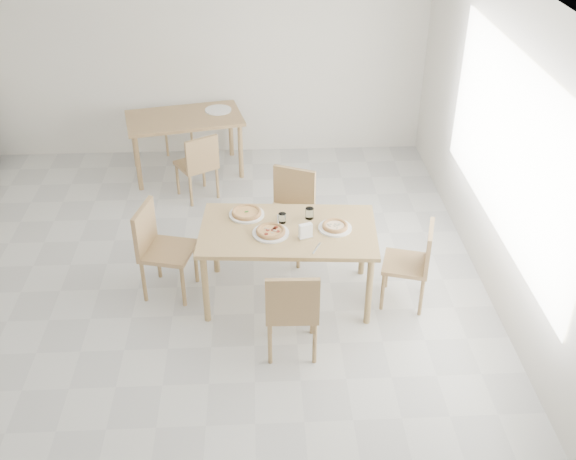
{
  "coord_description": "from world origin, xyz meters",
  "views": [
    {
      "loc": [
        0.82,
        -4.85,
        3.99
      ],
      "look_at": [
        1.08,
        0.26,
        0.74
      ],
      "focal_mm": 42.0,
      "sensor_mm": 36.0,
      "label": 1
    }
  ],
  "objects_px": {
    "pizza_margherita": "(247,212)",
    "tumbler_b": "(282,218)",
    "plate_margherita": "(247,214)",
    "pizza_pepperoni": "(271,231)",
    "tumbler_a": "(309,213)",
    "plate_pepperoni": "(271,233)",
    "pizza_mushroom": "(335,226)",
    "chair_east": "(415,260)",
    "chair_back_n": "(179,117)",
    "plate_mushroom": "(335,228)",
    "napkin_holder": "(306,232)",
    "chair_back_s": "(199,162)",
    "chair_west": "(158,244)",
    "chair_south": "(292,307)",
    "main_table": "(288,236)",
    "plate_empty": "(218,110)",
    "second_table": "(185,124)",
    "chair_north": "(290,207)"
  },
  "relations": [
    {
      "from": "plate_margherita",
      "to": "plate_mushroom",
      "type": "height_order",
      "value": "same"
    },
    {
      "from": "pizza_mushroom",
      "to": "second_table",
      "type": "relative_size",
      "value": 0.16
    },
    {
      "from": "chair_west",
      "to": "chair_north",
      "type": "bearing_deg",
      "value": -49.39
    },
    {
      "from": "pizza_mushroom",
      "to": "pizza_pepperoni",
      "type": "height_order",
      "value": "same"
    },
    {
      "from": "main_table",
      "to": "tumbler_a",
      "type": "relative_size",
      "value": 15.87
    },
    {
      "from": "plate_mushroom",
      "to": "pizza_mushroom",
      "type": "xyz_separation_m",
      "value": [
        0.0,
        0.0,
        0.02
      ]
    },
    {
      "from": "plate_pepperoni",
      "to": "chair_back_s",
      "type": "relative_size",
      "value": 0.4
    },
    {
      "from": "pizza_pepperoni",
      "to": "plate_empty",
      "type": "distance_m",
      "value": 2.94
    },
    {
      "from": "plate_margherita",
      "to": "pizza_pepperoni",
      "type": "relative_size",
      "value": 0.95
    },
    {
      "from": "chair_west",
      "to": "tumbler_b",
      "type": "distance_m",
      "value": 1.18
    },
    {
      "from": "chair_north",
      "to": "tumbler_b",
      "type": "relative_size",
      "value": 9.8
    },
    {
      "from": "napkin_holder",
      "to": "chair_south",
      "type": "bearing_deg",
      "value": -121.73
    },
    {
      "from": "chair_east",
      "to": "plate_margherita",
      "type": "xyz_separation_m",
      "value": [
        -1.53,
        0.41,
        0.28
      ]
    },
    {
      "from": "pizza_margherita",
      "to": "main_table",
      "type": "bearing_deg",
      "value": -34.99
    },
    {
      "from": "main_table",
      "to": "napkin_holder",
      "type": "bearing_deg",
      "value": -42.21
    },
    {
      "from": "chair_east",
      "to": "pizza_mushroom",
      "type": "bearing_deg",
      "value": -84.32
    },
    {
      "from": "main_table",
      "to": "chair_south",
      "type": "height_order",
      "value": "chair_south"
    },
    {
      "from": "napkin_holder",
      "to": "chair_back_s",
      "type": "distance_m",
      "value": 2.37
    },
    {
      "from": "chair_west",
      "to": "plate_mushroom",
      "type": "relative_size",
      "value": 3.02
    },
    {
      "from": "plate_pepperoni",
      "to": "chair_back_s",
      "type": "distance_m",
      "value": 2.16
    },
    {
      "from": "pizza_margherita",
      "to": "tumbler_a",
      "type": "height_order",
      "value": "tumbler_a"
    },
    {
      "from": "plate_empty",
      "to": "chair_north",
      "type": "bearing_deg",
      "value": -68.54
    },
    {
      "from": "pizza_mushroom",
      "to": "chair_east",
      "type": "bearing_deg",
      "value": -10.74
    },
    {
      "from": "napkin_holder",
      "to": "plate_mushroom",
      "type": "bearing_deg",
      "value": 8.24
    },
    {
      "from": "plate_pepperoni",
      "to": "chair_back_n",
      "type": "height_order",
      "value": "chair_back_n"
    },
    {
      "from": "chair_east",
      "to": "tumbler_b",
      "type": "xyz_separation_m",
      "value": [
        -1.2,
        0.27,
        0.31
      ]
    },
    {
      "from": "chair_north",
      "to": "pizza_pepperoni",
      "type": "height_order",
      "value": "chair_north"
    },
    {
      "from": "pizza_mushroom",
      "to": "napkin_holder",
      "type": "relative_size",
      "value": 1.73
    },
    {
      "from": "chair_south",
      "to": "chair_east",
      "type": "bearing_deg",
      "value": -148.66
    },
    {
      "from": "main_table",
      "to": "chair_back_n",
      "type": "xyz_separation_m",
      "value": [
        -1.3,
        3.35,
        -0.22
      ]
    },
    {
      "from": "pizza_mushroom",
      "to": "chair_north",
      "type": "bearing_deg",
      "value": 114.43
    },
    {
      "from": "chair_west",
      "to": "pizza_mushroom",
      "type": "distance_m",
      "value": 1.65
    },
    {
      "from": "tumbler_b",
      "to": "second_table",
      "type": "bearing_deg",
      "value": 113.59
    },
    {
      "from": "plate_margherita",
      "to": "pizza_pepperoni",
      "type": "bearing_deg",
      "value": -57.12
    },
    {
      "from": "chair_east",
      "to": "pizza_mushroom",
      "type": "distance_m",
      "value": 0.8
    },
    {
      "from": "plate_margherita",
      "to": "tumbler_a",
      "type": "distance_m",
      "value": 0.59
    },
    {
      "from": "chair_west",
      "to": "plate_empty",
      "type": "relative_size",
      "value": 2.77
    },
    {
      "from": "chair_west",
      "to": "tumbler_a",
      "type": "height_order",
      "value": "chair_west"
    },
    {
      "from": "chair_east",
      "to": "plate_mushroom",
      "type": "bearing_deg",
      "value": -84.32
    },
    {
      "from": "plate_pepperoni",
      "to": "pizza_mushroom",
      "type": "bearing_deg",
      "value": 5.77
    },
    {
      "from": "tumbler_b",
      "to": "chair_back_s",
      "type": "xyz_separation_m",
      "value": [
        -0.89,
        1.81,
        -0.32
      ]
    },
    {
      "from": "pizza_margherita",
      "to": "tumbler_b",
      "type": "bearing_deg",
      "value": -23.53
    },
    {
      "from": "plate_margherita",
      "to": "chair_back_n",
      "type": "relative_size",
      "value": 0.42
    },
    {
      "from": "plate_mushroom",
      "to": "plate_empty",
      "type": "bearing_deg",
      "value": 112.31
    },
    {
      "from": "chair_north",
      "to": "pizza_margherita",
      "type": "xyz_separation_m",
      "value": [
        -0.43,
        -0.52,
        0.26
      ]
    },
    {
      "from": "napkin_holder",
      "to": "chair_back_s",
      "type": "xyz_separation_m",
      "value": [
        -1.09,
        2.08,
        -0.34
      ]
    },
    {
      "from": "chair_west",
      "to": "tumbler_b",
      "type": "bearing_deg",
      "value": -77.6
    },
    {
      "from": "chair_south",
      "to": "napkin_holder",
      "type": "distance_m",
      "value": 0.75
    },
    {
      "from": "chair_south",
      "to": "plate_mushroom",
      "type": "height_order",
      "value": "chair_south"
    },
    {
      "from": "second_table",
      "to": "chair_north",
      "type": "bearing_deg",
      "value": -68.99
    }
  ]
}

